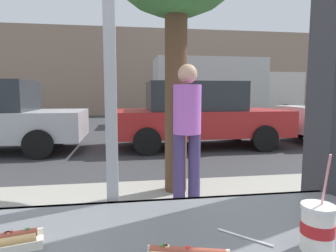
{
  "coord_description": "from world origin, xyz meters",
  "views": [
    {
      "loc": [
        0.06,
        -1.21,
        1.41
      ],
      "look_at": [
        0.7,
        3.05,
        0.92
      ],
      "focal_mm": 30.93,
      "sensor_mm": 36.0,
      "label": 1
    }
  ],
  "objects_px": {
    "parked_car_red": "(197,114)",
    "pedestrian": "(187,126)",
    "box_truck": "(223,89)",
    "soda_cup_left": "(317,227)"
  },
  "relations": [
    {
      "from": "parked_car_red",
      "to": "box_truck",
      "type": "xyz_separation_m",
      "value": [
        2.7,
        5.74,
        0.76
      ]
    },
    {
      "from": "soda_cup_left",
      "to": "parked_car_red",
      "type": "relative_size",
      "value": 0.07
    },
    {
      "from": "box_truck",
      "to": "pedestrian",
      "type": "bearing_deg",
      "value": -111.44
    },
    {
      "from": "soda_cup_left",
      "to": "box_truck",
      "type": "distance_m",
      "value": 13.01
    },
    {
      "from": "parked_car_red",
      "to": "pedestrian",
      "type": "bearing_deg",
      "value": -105.84
    },
    {
      "from": "soda_cup_left",
      "to": "parked_car_red",
      "type": "xyz_separation_m",
      "value": [
        1.32,
        6.61,
        -0.15
      ]
    },
    {
      "from": "parked_car_red",
      "to": "pedestrian",
      "type": "height_order",
      "value": "pedestrian"
    },
    {
      "from": "parked_car_red",
      "to": "pedestrian",
      "type": "relative_size",
      "value": 2.81
    },
    {
      "from": "soda_cup_left",
      "to": "pedestrian",
      "type": "relative_size",
      "value": 0.18
    },
    {
      "from": "soda_cup_left",
      "to": "box_truck",
      "type": "relative_size",
      "value": 0.05
    }
  ]
}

